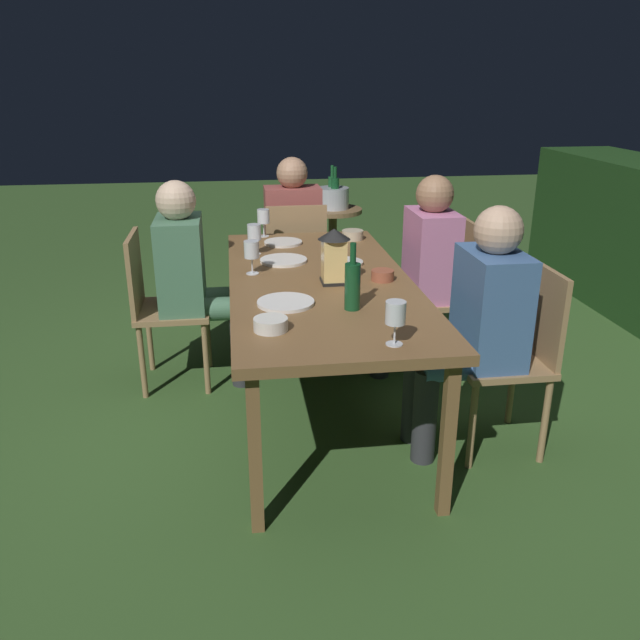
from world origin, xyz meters
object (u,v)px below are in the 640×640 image
Objects in this scene: lantern_centerpiece at (334,253)px; plate_b at (283,242)px; chair_side_right_a at (451,289)px; plate_d at (344,263)px; person_in_blue at (476,321)px; bowl_olives at (271,324)px; green_bottle_on_table at (353,285)px; wine_glass_a at (252,251)px; wine_glass_d at (396,315)px; wine_glass_c at (254,234)px; side_table at (333,234)px; person_in_rust at (292,230)px; chair_head_near at (295,259)px; wine_glass_b at (263,218)px; plate_c at (286,302)px; plate_a at (284,260)px; dining_table at (320,289)px; bowl_salad at (383,275)px; chair_side_left_a at (160,302)px; ice_bucket at (333,196)px; chair_side_right_b at (514,350)px; person_in_green at (194,274)px; bowl_bread at (353,234)px; person_in_pink at (420,266)px.

plate_b is (-0.80, -0.18, -0.14)m from lantern_centerpiece.
chair_side_right_a reaches higher than plate_d.
bowl_olives is at bearing -77.64° from person_in_blue.
chair_side_right_a is 1.22m from green_bottle_on_table.
wine_glass_a is 1.00× the size of wine_glass_d.
wine_glass_c is 0.75× the size of plate_b.
side_table is at bearing 160.51° from wine_glass_a.
plate_b is 1.66× the size of bowl_olives.
side_table is (-1.49, 0.53, -0.31)m from plate_b.
lantern_centerpiece is (-0.37, -0.58, 0.23)m from person_in_blue.
chair_head_near is at bearing -0.00° from person_in_rust.
lantern_centerpiece is at bearing 15.62° from wine_glass_b.
plate_c is (0.28, -0.26, -0.14)m from lantern_centerpiece.
plate_d is at bearing 153.61° from bowl_olives.
side_table is (-2.57, 0.61, -0.31)m from plate_c.
plate_a and plate_b have the same top height.
person_in_rust reaches higher than wine_glass_b.
dining_table is 17.96× the size of bowl_salad.
wine_glass_a is (0.32, 0.51, 0.35)m from chair_side_left_a.
person_in_blue is at bearing 57.34° from lantern_centerpiece.
chair_side_left_a is 2.53× the size of ice_bucket.
chair_side_right_b reaches higher than dining_table.
person_in_rust reaches higher than wine_glass_a.
green_bottle_on_table is 2.62× the size of bowl_salad.
person_in_green is 2.06m from ice_bucket.
bowl_olives is (0.30, -0.08, 0.02)m from plate_c.
chair_side_right_a is 0.79m from bowl_salad.
ice_bucket is (-1.77, -0.42, 0.25)m from chair_side_right_a.
bowl_bread is (-1.13, 0.51, 0.02)m from plate_c.
person_in_blue is 6.80× the size of wine_glass_c.
person_in_pink is 0.81m from plate_b.
person_in_pink is 8.46× the size of bowl_olives.
person_in_pink is at bearing 131.87° from lantern_centerpiece.
chair_side_right_b is 1.17m from bowl_olives.
person_in_pink reaches higher than wine_glass_a.
plate_c is (1.08, -0.08, 0.00)m from plate_b.
bowl_salad reaches higher than plate_b.
plate_d is 0.55m from bowl_bread.
wine_glass_b is 0.61m from plate_a.
plate_d is at bearing -15.47° from bowl_bread.
plate_a is at bearing -163.88° from green_bottle_on_table.
wine_glass_a is 0.91m from bowl_bread.
lantern_centerpiece is 2.40× the size of bowl_salad.
plate_b is at bearing -167.54° from lantern_centerpiece.
chair_side_left_a is at bearing -68.52° from plate_b.
side_table is (-2.66, -0.23, -0.22)m from person_in_blue.
plate_b is (-0.39, 0.03, 0.00)m from plate_a.
wine_glass_c is 1.24× the size of bowl_olives.
dining_table is 0.48m from green_bottle_on_table.
dining_table is 0.96m from chair_side_right_b.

